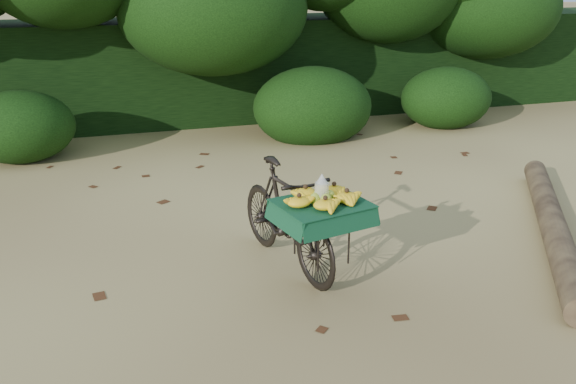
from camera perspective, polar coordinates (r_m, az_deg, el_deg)
name	(u,v)px	position (r m, az deg, el deg)	size (l,w,h in m)	color
ground	(315,257)	(5.99, 2.52, -6.08)	(80.00, 80.00, 0.00)	tan
vendor_bicycle	(288,216)	(5.59, -0.02, -2.25)	(0.94, 1.81, 1.01)	black
fallen_log	(552,223)	(6.98, 23.48, -2.69)	(0.27, 0.27, 3.73)	brown
hedge_backdrop	(201,69)	(11.63, -8.18, 11.31)	(26.00, 1.80, 1.80)	black
tree_row	(166,11)	(10.63, -11.32, 16.29)	(14.50, 2.00, 4.00)	black
bush_clumps	(254,114)	(9.88, -3.20, 7.28)	(8.80, 1.70, 0.90)	black
leaf_litter	(294,231)	(6.54, 0.59, -3.65)	(7.00, 7.30, 0.01)	#442512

